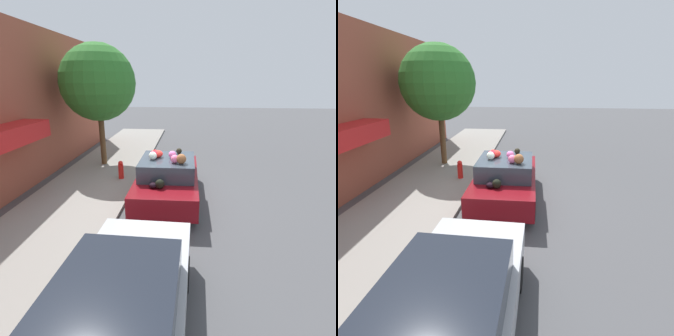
# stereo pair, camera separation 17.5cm
# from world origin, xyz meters

# --- Properties ---
(ground_plane) EXTENTS (60.00, 60.00, 0.00)m
(ground_plane) POSITION_xyz_m (0.00, 0.00, 0.00)
(ground_plane) COLOR #4C4C4F
(sidewalk_curb) EXTENTS (24.00, 3.20, 0.11)m
(sidewalk_curb) POSITION_xyz_m (0.00, 2.70, 0.05)
(sidewalk_curb) COLOR gray
(sidewalk_curb) RESTS_ON ground
(building_facade) EXTENTS (18.00, 1.20, 5.59)m
(building_facade) POSITION_xyz_m (-0.02, 4.93, 2.77)
(building_facade) COLOR #9E4C38
(building_facade) RESTS_ON ground
(street_tree) EXTENTS (3.10, 3.10, 5.03)m
(street_tree) POSITION_xyz_m (3.23, 2.97, 3.58)
(street_tree) COLOR brown
(street_tree) RESTS_ON sidewalk_curb
(fire_hydrant) EXTENTS (0.20, 0.20, 0.70)m
(fire_hydrant) POSITION_xyz_m (1.45, 1.73, 0.45)
(fire_hydrant) COLOR red
(fire_hydrant) RESTS_ON sidewalk_curb
(art_car) EXTENTS (4.03, 1.90, 1.71)m
(art_car) POSITION_xyz_m (-0.04, -0.19, 0.74)
(art_car) COLOR maroon
(art_car) RESTS_ON ground
(parked_car_plain) EXTENTS (4.12, 1.86, 1.40)m
(parked_car_plain) POSITION_xyz_m (-5.12, 0.01, 0.73)
(parked_car_plain) COLOR #B7BABF
(parked_car_plain) RESTS_ON ground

